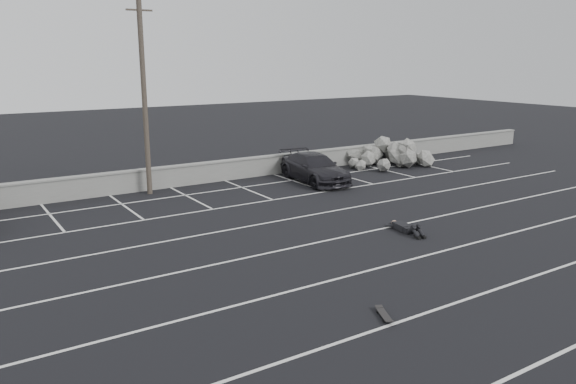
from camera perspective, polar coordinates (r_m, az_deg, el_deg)
ground at (r=18.01m, az=10.85°, el=-7.16°), size 120.00×120.00×0.00m
seawall at (r=29.18m, az=-8.34°, el=2.02°), size 50.00×0.45×1.06m
stall_lines at (r=21.17m, az=2.45°, el=-3.76°), size 36.00×20.05×0.01m
car_right at (r=29.08m, az=2.72°, el=2.46°), size 2.51×5.16×1.45m
utility_pole at (r=26.73m, az=-14.39°, el=9.29°), size 1.19×0.24×8.91m
trash_bin at (r=35.37m, az=9.73°, el=3.75°), size 0.68×0.68×0.82m
riprap_pile at (r=33.99m, az=10.34°, el=3.45°), size 4.94×4.13×1.19m
person at (r=21.40m, az=11.51°, el=-3.18°), size 1.71×2.70×0.48m
skateboard at (r=14.43m, az=9.73°, el=-12.19°), size 0.49×0.78×0.09m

